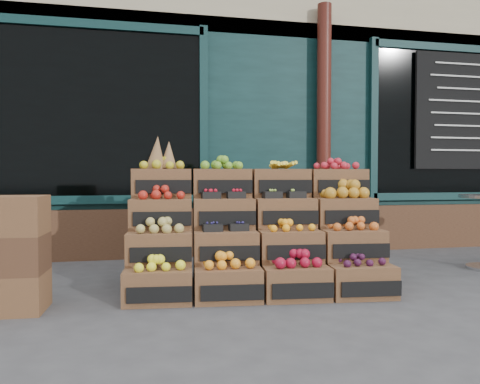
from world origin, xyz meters
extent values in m
plane|color=#434346|center=(0.00, 0.00, 0.00)|extent=(60.00, 60.00, 0.00)
cube|color=#0C2B2B|center=(0.00, 5.20, 2.40)|extent=(12.00, 6.00, 4.80)
cube|color=#0C2B2B|center=(0.00, 2.25, 1.50)|extent=(12.00, 0.12, 3.00)
cube|color=#4E301F|center=(0.00, 2.18, 0.30)|extent=(12.00, 0.18, 0.60)
cube|color=black|center=(-1.60, 2.18, 1.75)|extent=(2.40, 0.06, 2.00)
cube|color=black|center=(3.20, 2.18, 1.75)|extent=(2.40, 0.06, 2.00)
cylinder|color=#4A1811|center=(1.20, 2.05, 1.60)|extent=(0.18, 0.18, 3.20)
cube|color=black|center=(3.20, 2.10, 1.90)|extent=(1.30, 0.04, 1.60)
cube|color=brown|center=(-0.99, 0.10, 0.13)|extent=(0.57, 0.42, 0.27)
cube|color=black|center=(-1.02, -0.10, 0.11)|extent=(0.49, 0.07, 0.12)
cube|color=yellow|center=(-0.99, 0.10, 0.31)|extent=(0.45, 0.32, 0.09)
cube|color=brown|center=(-0.44, 0.04, 0.13)|extent=(0.57, 0.42, 0.27)
cube|color=black|center=(-0.46, -0.16, 0.11)|extent=(0.49, 0.07, 0.12)
cube|color=orange|center=(-0.44, 0.04, 0.31)|extent=(0.45, 0.32, 0.09)
cube|color=brown|center=(0.11, -0.02, 0.13)|extent=(0.57, 0.42, 0.27)
cube|color=black|center=(0.09, -0.21, 0.11)|extent=(0.49, 0.07, 0.12)
cube|color=maroon|center=(0.11, -0.02, 0.32)|extent=(0.45, 0.32, 0.10)
cube|color=brown|center=(0.66, -0.07, 0.13)|extent=(0.57, 0.42, 0.27)
cube|color=black|center=(0.64, -0.27, 0.11)|extent=(0.49, 0.07, 0.12)
cube|color=#37102C|center=(0.66, -0.07, 0.30)|extent=(0.45, 0.32, 0.07)
cube|color=brown|center=(-0.97, 0.32, 0.40)|extent=(0.57, 0.42, 0.27)
cube|color=black|center=(-0.99, 0.13, 0.37)|extent=(0.49, 0.07, 0.12)
cube|color=tan|center=(-0.97, 0.32, 0.58)|extent=(0.45, 0.32, 0.09)
cube|color=brown|center=(-0.42, 0.27, 0.40)|extent=(0.57, 0.42, 0.27)
cube|color=black|center=(-0.44, 0.07, 0.37)|extent=(0.49, 0.07, 0.12)
cube|color=#221D53|center=(-0.42, 0.27, 0.55)|extent=(0.45, 0.32, 0.03)
cube|color=brown|center=(0.13, 0.21, 0.40)|extent=(0.57, 0.42, 0.27)
cube|color=black|center=(0.11, 0.01, 0.37)|extent=(0.49, 0.07, 0.12)
cube|color=#FE9E19|center=(0.13, 0.21, 0.57)|extent=(0.45, 0.32, 0.07)
cube|color=brown|center=(0.68, 0.15, 0.40)|extent=(0.57, 0.42, 0.27)
cube|color=black|center=(0.66, -0.05, 0.37)|extent=(0.49, 0.07, 0.12)
cube|color=#C45A20|center=(0.68, 0.15, 0.58)|extent=(0.45, 0.32, 0.09)
cube|color=brown|center=(-0.95, 0.55, 0.67)|extent=(0.57, 0.42, 0.27)
cube|color=black|center=(-0.97, 0.35, 0.64)|extent=(0.49, 0.07, 0.12)
cube|color=#A51F14|center=(-0.95, 0.55, 0.85)|extent=(0.45, 0.32, 0.09)
cube|color=brown|center=(-0.40, 0.49, 0.67)|extent=(0.57, 0.42, 0.27)
cube|color=black|center=(-0.42, 0.29, 0.64)|extent=(0.49, 0.07, 0.12)
cube|color=red|center=(-0.40, 0.49, 0.82)|extent=(0.45, 0.32, 0.04)
cube|color=brown|center=(0.15, 0.43, 0.67)|extent=(0.57, 0.42, 0.27)
cube|color=black|center=(0.13, 0.24, 0.64)|extent=(0.49, 0.07, 0.12)
cube|color=#96BA41|center=(0.15, 0.43, 0.82)|extent=(0.45, 0.32, 0.03)
cube|color=brown|center=(0.71, 0.38, 0.67)|extent=(0.57, 0.42, 0.27)
cube|color=black|center=(0.69, 0.18, 0.64)|extent=(0.49, 0.07, 0.12)
cube|color=#B4791E|center=(0.71, 0.38, 0.86)|extent=(0.45, 0.32, 0.12)
cube|color=brown|center=(-0.92, 0.77, 0.93)|extent=(0.57, 0.42, 0.27)
cube|color=black|center=(-0.95, 0.58, 0.91)|extent=(0.49, 0.07, 0.12)
cube|color=gold|center=(-0.92, 0.77, 1.11)|extent=(0.45, 0.32, 0.09)
cube|color=brown|center=(-0.37, 0.71, 0.93)|extent=(0.57, 0.42, 0.27)
cube|color=black|center=(-0.39, 0.52, 0.91)|extent=(0.49, 0.07, 0.12)
cube|color=#66A228|center=(-0.37, 0.71, 1.11)|extent=(0.45, 0.32, 0.09)
cube|color=brown|center=(0.18, 0.66, 0.93)|extent=(0.57, 0.42, 0.27)
cube|color=black|center=(0.16, 0.46, 0.91)|extent=(0.49, 0.07, 0.12)
cube|color=yellow|center=(0.18, 0.66, 1.11)|extent=(0.45, 0.32, 0.08)
cube|color=brown|center=(0.73, 0.60, 0.93)|extent=(0.57, 0.42, 0.27)
cube|color=black|center=(0.71, 0.40, 0.91)|extent=(0.49, 0.07, 0.12)
cube|color=red|center=(0.73, 0.60, 1.11)|extent=(0.45, 0.32, 0.08)
cube|color=#4E301F|center=(-0.14, 0.24, 0.13)|extent=(2.22, 0.59, 0.27)
cube|color=#4E301F|center=(-0.12, 0.46, 0.27)|extent=(2.22, 0.59, 0.53)
cube|color=#4E301F|center=(-0.10, 0.69, 0.40)|extent=(2.22, 0.59, 0.80)
cone|color=olive|center=(-0.98, 0.77, 1.22)|extent=(0.18, 0.18, 0.31)
cone|color=olive|center=(-0.86, 0.81, 1.20)|extent=(0.16, 0.16, 0.27)
cube|color=brown|center=(-2.11, 0.07, 0.14)|extent=(0.59, 0.43, 0.29)
cube|color=#4E301F|center=(-2.11, 0.07, 0.43)|extent=(0.59, 0.43, 0.29)
cube|color=brown|center=(-2.11, 0.07, 0.71)|extent=(0.59, 0.43, 0.29)
imported|color=#1F6D37|center=(-2.04, 2.71, 0.94)|extent=(0.81, 0.69, 1.88)
camera|label=1|loc=(-1.14, -3.64, 1.01)|focal=35.00mm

